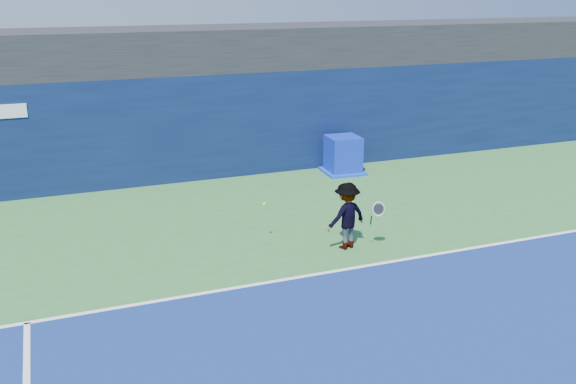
# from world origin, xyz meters

# --- Properties ---
(ground) EXTENTS (80.00, 80.00, 0.00)m
(ground) POSITION_xyz_m (0.00, 0.00, 0.00)
(ground) COLOR #316D32
(ground) RESTS_ON ground
(baseline) EXTENTS (24.00, 0.10, 0.01)m
(baseline) POSITION_xyz_m (0.00, 3.00, 0.01)
(baseline) COLOR white
(baseline) RESTS_ON ground
(stadium_band) EXTENTS (36.00, 3.00, 1.20)m
(stadium_band) POSITION_xyz_m (0.00, 11.50, 3.60)
(stadium_band) COLOR black
(stadium_band) RESTS_ON back_wall_assembly
(back_wall_assembly) EXTENTS (36.00, 1.03, 3.00)m
(back_wall_assembly) POSITION_xyz_m (-0.00, 10.50, 1.50)
(back_wall_assembly) COLOR #0B183E
(back_wall_assembly) RESTS_ON ground
(equipment_cart) EXTENTS (1.21, 1.21, 1.10)m
(equipment_cart) POSITION_xyz_m (3.85, 9.30, 0.50)
(equipment_cart) COLOR #0C22B0
(equipment_cart) RESTS_ON ground
(tennis_player) EXTENTS (1.24, 0.75, 1.45)m
(tennis_player) POSITION_xyz_m (1.39, 4.03, 0.73)
(tennis_player) COLOR white
(tennis_player) RESTS_ON ground
(tennis_ball) EXTENTS (0.07, 0.07, 0.07)m
(tennis_ball) POSITION_xyz_m (-0.12, 4.97, 0.87)
(tennis_ball) COLOR #CCE319
(tennis_ball) RESTS_ON ground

